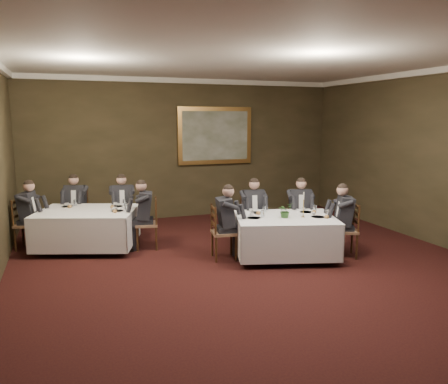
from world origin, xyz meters
TOP-DOWN VIEW (x-y plane):
  - ground at (0.00, 0.00)m, footprint 10.00×10.00m
  - ceiling at (0.00, 0.00)m, footprint 8.00×10.00m
  - back_wall at (0.00, 5.00)m, footprint 8.00×0.10m
  - crown_molding at (0.00, 0.00)m, footprint 8.00×10.00m
  - table_main at (0.76, 1.05)m, footprint 2.10×1.81m
  - table_second at (-2.60, 2.88)m, footprint 2.19×1.92m
  - chair_main_backleft at (0.56, 2.07)m, footprint 0.49×0.48m
  - diner_main_backleft at (0.56, 2.06)m, footprint 0.46×0.53m
  - chair_main_backright at (1.48, 1.80)m, footprint 0.55×0.54m
  - diner_main_backright at (1.48, 1.78)m, footprint 0.53×0.58m
  - chair_main_endleft at (-0.32, 1.37)m, footprint 0.48×0.49m
  - diner_main_endleft at (-0.31, 1.37)m, footprint 0.53×0.46m
  - chair_main_endright at (1.84, 0.73)m, footprint 0.56×0.57m
  - diner_main_endright at (1.83, 0.73)m, footprint 0.60×0.56m
  - chair_sec_backleft at (-2.76, 3.94)m, footprint 0.55×0.54m
  - diner_sec_backleft at (-2.76, 3.92)m, footprint 0.54×0.59m
  - chair_sec_backright at (-1.83, 3.61)m, footprint 0.48×0.46m
  - diner_sec_backright at (-1.83, 3.60)m, footprint 0.45×0.52m
  - chair_sec_endright at (-1.50, 2.50)m, footprint 0.49×0.51m
  - diner_sec_endright at (-1.51, 2.50)m, footprint 0.55×0.48m
  - chair_sec_endleft at (-3.70, 3.26)m, footprint 0.53×0.55m
  - diner_sec_endleft at (-3.69, 3.26)m, footprint 0.58×0.53m
  - centerpiece at (0.72, 1.00)m, footprint 0.29×0.27m
  - candlestick at (1.04, 0.91)m, footprint 0.07×0.07m
  - place_setting_table_main at (0.46, 1.58)m, footprint 0.33×0.31m
  - place_setting_table_second at (-2.89, 3.43)m, footprint 0.33×0.31m
  - painting at (0.76, 4.94)m, footprint 1.99×0.09m

SIDE VIEW (x-z plane):
  - ground at x=0.00m, z-range 0.00..0.00m
  - chair_main_backleft at x=0.56m, z-range -0.22..0.78m
  - chair_main_backright at x=1.48m, z-range -0.22..0.78m
  - chair_main_endleft at x=-0.32m, z-range -0.22..0.78m
  - chair_main_endright at x=1.84m, z-range -0.22..0.78m
  - chair_sec_backleft at x=-2.76m, z-range -0.22..0.78m
  - chair_sec_backright at x=-1.83m, z-range -0.22..0.78m
  - chair_sec_endright at x=-1.50m, z-range -0.22..0.78m
  - chair_sec_endleft at x=-3.70m, z-range -0.22..0.78m
  - table_main at x=0.76m, z-range 0.12..0.78m
  - table_second at x=-2.60m, z-range 0.12..0.78m
  - diner_main_backleft at x=0.56m, z-range -0.16..1.19m
  - diner_main_backright at x=1.48m, z-range -0.16..1.19m
  - diner_main_endleft at x=-0.31m, z-range -0.16..1.19m
  - diner_main_endright at x=1.83m, z-range -0.16..1.19m
  - diner_sec_backleft at x=-2.76m, z-range -0.16..1.19m
  - diner_sec_backright at x=-1.83m, z-range -0.16..1.19m
  - diner_sec_endright at x=-1.51m, z-range -0.16..1.19m
  - diner_sec_endleft at x=-3.69m, z-range -0.16..1.19m
  - place_setting_table_main at x=0.46m, z-range 0.73..0.87m
  - place_setting_table_second at x=-2.89m, z-range 0.73..0.87m
  - centerpiece at x=0.72m, z-range 0.77..1.04m
  - candlestick at x=1.04m, z-range 0.70..1.18m
  - back_wall at x=0.00m, z-range 0.00..3.50m
  - painting at x=0.76m, z-range 1.35..2.82m
  - crown_molding at x=0.00m, z-range 3.38..3.50m
  - ceiling at x=0.00m, z-range 3.45..3.55m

